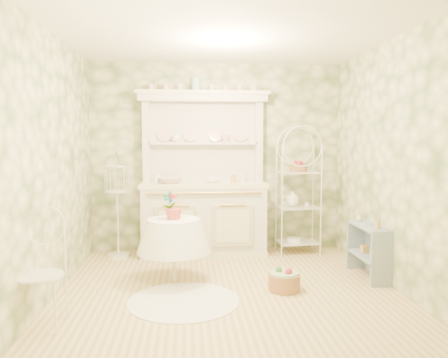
{
  "coord_description": "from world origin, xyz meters",
  "views": [
    {
      "loc": [
        -0.42,
        -4.54,
        1.59
      ],
      "look_at": [
        0.0,
        0.5,
        1.15
      ],
      "focal_mm": 35.0,
      "sensor_mm": 36.0,
      "label": 1
    }
  ],
  "objects": [
    {
      "name": "bakers_rack",
      "position": [
        1.14,
        1.5,
        0.96
      ],
      "size": [
        0.63,
        0.47,
        1.92
      ],
      "primitive_type": "cube",
      "rotation": [
        0.0,
        0.0,
        0.07
      ],
      "color": "white",
      "rests_on": "floor"
    },
    {
      "name": "bowl_white",
      "position": [
        -0.08,
        1.52,
        1.02
      ],
      "size": [
        0.25,
        0.25,
        0.07
      ],
      "primitive_type": "imported",
      "rotation": [
        0.0,
        0.0,
        0.21
      ],
      "color": "white",
      "rests_on": "kitchen_dresser"
    },
    {
      "name": "wall_front",
      "position": [
        0.0,
        -1.8,
        1.35
      ],
      "size": [
        3.6,
        3.6,
        0.0
      ],
      "primitive_type": "plane",
      "color": "beige",
      "rests_on": "floor"
    },
    {
      "name": "floor_basket",
      "position": [
        0.6,
        -0.07,
        0.11
      ],
      "size": [
        0.39,
        0.39,
        0.22
      ],
      "primitive_type": "cylinder",
      "rotation": [
        0.0,
        0.0,
        0.14
      ],
      "color": "#9F6F47",
      "rests_on": "floor"
    },
    {
      "name": "bottle_blue",
      "position": [
        1.68,
        0.33,
        0.65
      ],
      "size": [
        0.05,
        0.05,
        0.09
      ],
      "primitive_type": "imported",
      "rotation": [
        0.0,
        0.0,
        -0.36
      ],
      "color": "#9DC6D9",
      "rests_on": "side_shelf"
    },
    {
      "name": "cup_right",
      "position": [
        0.12,
        1.68,
        1.61
      ],
      "size": [
        0.13,
        0.13,
        0.1
      ],
      "primitive_type": "imported",
      "rotation": [
        0.0,
        0.0,
        -0.2
      ],
      "color": "white",
      "rests_on": "kitchen_dresser"
    },
    {
      "name": "birdcage_stand",
      "position": [
        -1.38,
        1.46,
        0.77
      ],
      "size": [
        0.41,
        0.41,
        1.54
      ],
      "primitive_type": "cube",
      "rotation": [
        0.0,
        0.0,
        0.13
      ],
      "color": "white",
      "rests_on": "floor"
    },
    {
      "name": "round_table",
      "position": [
        -0.58,
        0.35,
        0.35
      ],
      "size": [
        0.78,
        0.78,
        0.69
      ],
      "primitive_type": "cylinder",
      "rotation": [
        0.0,
        0.0,
        0.26
      ],
      "color": "white",
      "rests_on": "floor"
    },
    {
      "name": "wall_back",
      "position": [
        0.0,
        1.8,
        1.35
      ],
      "size": [
        3.6,
        3.6,
        0.0
      ],
      "primitive_type": "plane",
      "color": "beige",
      "rests_on": "floor"
    },
    {
      "name": "cafe_chair",
      "position": [
        -1.68,
        -0.8,
        0.4
      ],
      "size": [
        0.43,
        0.43,
        0.81
      ],
      "primitive_type": "cube",
      "rotation": [
        0.0,
        0.0,
        0.19
      ],
      "color": "white",
      "rests_on": "floor"
    },
    {
      "name": "bottle_amber",
      "position": [
        1.68,
        0.07,
        0.68
      ],
      "size": [
        0.07,
        0.07,
        0.15
      ],
      "primitive_type": "imported",
      "rotation": [
        0.0,
        0.0,
        0.16
      ],
      "color": "#C19547",
      "rests_on": "side_shelf"
    },
    {
      "name": "floor",
      "position": [
        0.0,
        0.0,
        0.0
      ],
      "size": [
        3.6,
        3.6,
        0.0
      ],
      "primitive_type": "plane",
      "color": "#D7C083",
      "rests_on": "ground"
    },
    {
      "name": "potted_geranium",
      "position": [
        -0.63,
        0.39,
        0.85
      ],
      "size": [
        0.18,
        0.14,
        0.31
      ],
      "primitive_type": "imported",
      "rotation": [
        0.0,
        0.0,
        -0.16
      ],
      "color": "#3F7238",
      "rests_on": "round_table"
    },
    {
      "name": "cup_left",
      "position": [
        -0.59,
        1.68,
        1.61
      ],
      "size": [
        0.14,
        0.14,
        0.09
      ],
      "primitive_type": "imported",
      "rotation": [
        0.0,
        0.0,
        -0.32
      ],
      "color": "white",
      "rests_on": "kitchen_dresser"
    },
    {
      "name": "side_shelf",
      "position": [
        1.68,
        0.3,
        0.32
      ],
      "size": [
        0.35,
        0.76,
        0.63
      ],
      "primitive_type": "cube",
      "rotation": [
        0.0,
        0.0,
        -0.1
      ],
      "color": "#869AB0",
      "rests_on": "floor"
    },
    {
      "name": "lace_rug",
      "position": [
        -0.47,
        -0.3,
        0.0
      ],
      "size": [
        1.34,
        1.34,
        0.01
      ],
      "primitive_type": "cylinder",
      "rotation": [
        0.0,
        0.0,
        0.23
      ],
      "color": "white",
      "rests_on": "floor"
    },
    {
      "name": "bottle_glass",
      "position": [
        1.66,
        0.56,
        0.65
      ],
      "size": [
        0.07,
        0.07,
        0.09
      ],
      "primitive_type": "imported",
      "rotation": [
        0.0,
        0.0,
        -0.05
      ],
      "color": "silver",
      "rests_on": "side_shelf"
    },
    {
      "name": "wall_right",
      "position": [
        1.8,
        0.0,
        1.35
      ],
      "size": [
        3.6,
        3.6,
        0.0
      ],
      "primitive_type": "plane",
      "color": "beige",
      "rests_on": "floor"
    },
    {
      "name": "ceiling",
      "position": [
        0.0,
        0.0,
        2.7
      ],
      "size": [
        3.6,
        3.6,
        0.0
      ],
      "primitive_type": "plane",
      "color": "white",
      "rests_on": "floor"
    },
    {
      "name": "bowl_floral",
      "position": [
        -0.66,
        1.48,
        1.02
      ],
      "size": [
        0.37,
        0.37,
        0.08
      ],
      "primitive_type": "imported",
      "rotation": [
        0.0,
        0.0,
        0.18
      ],
      "color": "white",
      "rests_on": "kitchen_dresser"
    },
    {
      "name": "wall_left",
      "position": [
        -1.8,
        0.0,
        1.35
      ],
      "size": [
        3.6,
        3.6,
        0.0
      ],
      "primitive_type": "plane",
      "color": "beige",
      "rests_on": "floor"
    },
    {
      "name": "kitchen_dresser",
      "position": [
        -0.2,
        1.52,
        1.15
      ],
      "size": [
        1.87,
        0.61,
        2.29
      ],
      "primitive_type": "cube",
      "color": "silver",
      "rests_on": "floor"
    }
  ]
}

